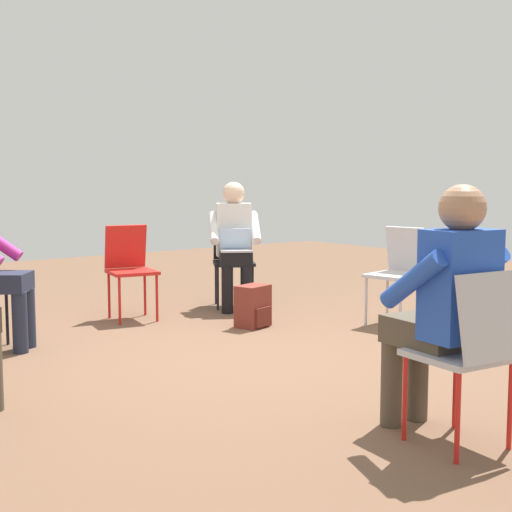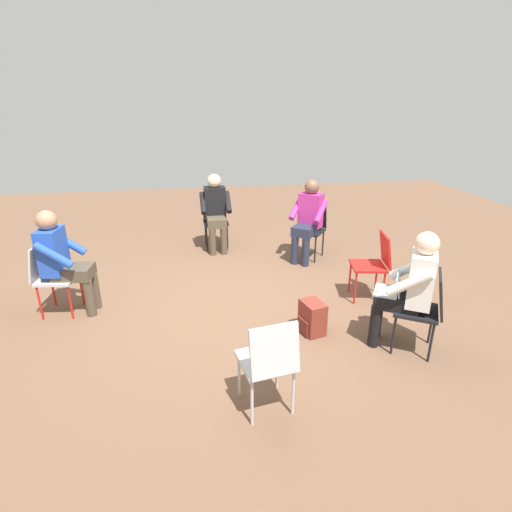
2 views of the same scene
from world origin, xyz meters
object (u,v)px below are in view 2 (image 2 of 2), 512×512
Objects in this scene: chair_southeast at (312,226)px; chair_north at (50,274)px; chair_southwest at (425,306)px; chair_east at (215,218)px; backpack_near_laptop_user at (312,319)px; person_with_laptop at (409,285)px; chair_south at (374,261)px; person_in_magenta at (308,217)px; chair_west at (269,360)px; person_in_black at (216,209)px; person_in_blue at (62,257)px.

chair_north is at bearing 58.37° from chair_southeast.
chair_southwest is 1.00× the size of chair_east.
backpack_near_laptop_user is at bearing 104.74° from chair_east.
person_with_laptop is 1.05m from backpack_near_laptop_user.
chair_south is at bearing 140.65° from chair_southeast.
person_in_magenta reaches higher than chair_north.
backpack_near_laptop_user is at bearing 47.78° from chair_west.
person_with_laptop reaches higher than chair_south.
person_in_black is (1.83, -2.02, 0.20)m from chair_north.
chair_southwest and chair_south have the same top height.
chair_west is 1.00× the size of chair_east.
chair_south is at bearing 129.57° from person_in_black.
chair_south is 1.22m from backpack_near_laptop_user.
chair_north is at bearing 97.02° from chair_south.
chair_north is 3.57m from person_in_magenta.
chair_west is at bearing 147.06° from chair_south.
chair_north is 2.74m from person_in_black.
person_in_black reaches higher than chair_southeast.
person_with_laptop is 2.48m from person_in_magenta.
chair_east is at bearing 57.85° from person_with_laptop.
chair_southwest is 3.71m from person_in_black.
chair_west is at bearing 54.40° from chair_north.
chair_southwest is 1.00× the size of chair_southeast.
person_in_blue is 3.44× the size of backpack_near_laptop_user.
chair_north and chair_south have the same top height.
chair_southeast and chair_east have the same top height.
chair_west and chair_east have the same top height.
backpack_near_laptop_user is at bearing 78.64° from person_in_blue.
person_with_laptop is at bearing 76.77° from person_in_blue.
chair_southeast is at bearing 152.47° from chair_east.
person_in_black is (3.16, 1.63, 0.00)m from person_with_laptop.
chair_west and chair_south have the same top height.
chair_south reaches higher than backpack_near_laptop_user.
person_in_blue is 3.41m from person_in_magenta.
person_with_laptop reaches higher than chair_east.
chair_east is at bearing 5.85° from person_in_magenta.
chair_west is at bearing 106.15° from chair_southeast.
chair_west is (-0.58, 1.65, 0.00)m from chair_southwest.
person_in_magenta is (1.40, 0.44, 0.20)m from chair_south.
person_in_black is at bearing 142.17° from person_in_blue.
chair_southwest is at bearing 116.61° from chair_east.
person_in_magenta is at bearing 38.14° from person_with_laptop.
chair_east is 0.69× the size of person_with_laptop.
chair_north is at bearing 56.96° from person_in_magenta.
chair_southeast is at bearing -90.00° from person_in_magenta.
chair_southeast is 2.61m from person_with_laptop.
person_in_magenta reaches higher than chair_west.
person_in_magenta is at bearing 90.00° from chair_southeast.
person_with_laptop is (-2.59, -0.18, 0.20)m from chair_southeast.
person_in_blue is 1.00× the size of person_in_black.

